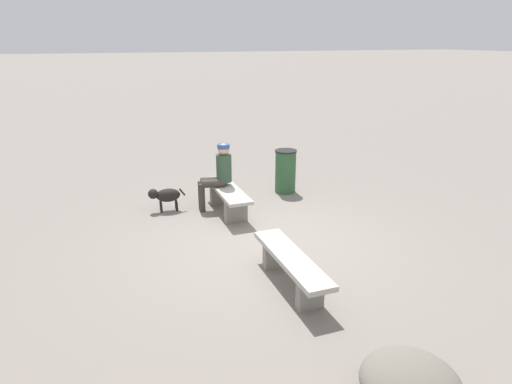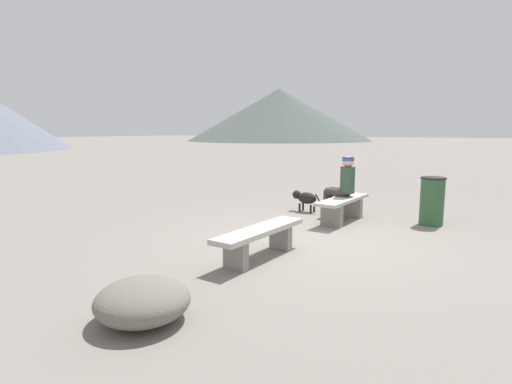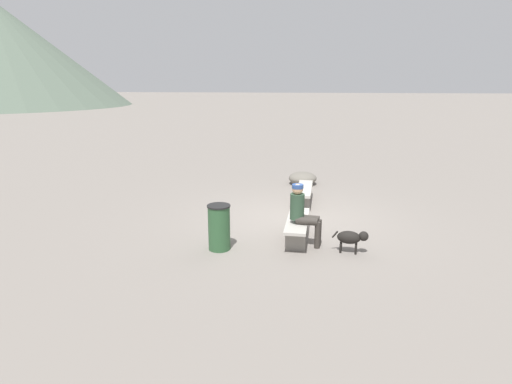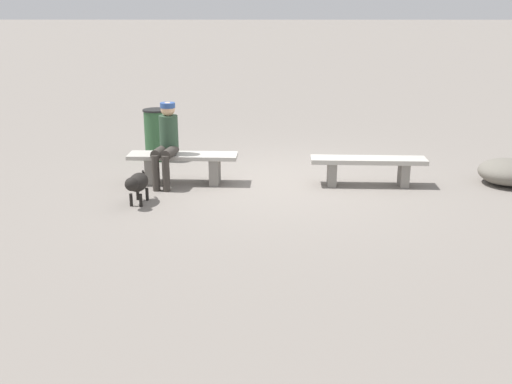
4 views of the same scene
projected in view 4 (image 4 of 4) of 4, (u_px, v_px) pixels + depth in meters
name	position (u px, v px, depth m)	size (l,w,h in m)	color
ground	(275.00, 183.00, 9.39)	(210.00, 210.00, 0.06)	gray
bench_left	(368.00, 166.00, 9.09)	(1.73, 0.43, 0.43)	gray
bench_right	(183.00, 163.00, 9.21)	(1.66, 0.48, 0.46)	gray
seated_person	(167.00, 139.00, 9.00)	(0.37, 0.63, 1.25)	#2D4733
dog	(137.00, 183.00, 8.23)	(0.30, 0.68, 0.44)	black
trash_bin	(157.00, 135.00, 10.59)	(0.45, 0.45, 0.89)	#2D5633
boulder	(508.00, 172.00, 9.19)	(0.87, 0.88, 0.39)	#6B665B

